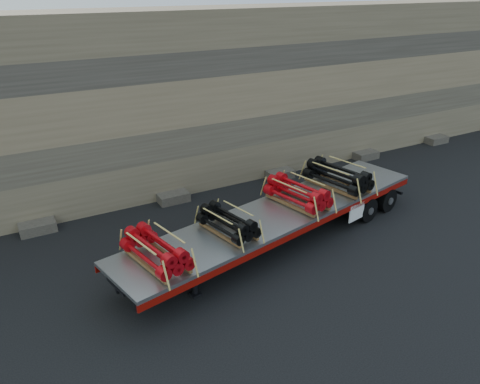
{
  "coord_description": "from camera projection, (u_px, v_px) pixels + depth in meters",
  "views": [
    {
      "loc": [
        -8.79,
        -11.08,
        7.94
      ],
      "look_at": [
        -1.85,
        1.39,
        1.47
      ],
      "focal_mm": 35.0,
      "sensor_mm": 36.0,
      "label": 1
    }
  ],
  "objects": [
    {
      "name": "bundle_midrear",
      "position": [
        298.0,
        193.0,
        15.37
      ],
      "size": [
        1.5,
        2.33,
        0.76
      ],
      "primitive_type": null,
      "rotation": [
        0.0,
        0.0,
        0.21
      ],
      "color": "#B40910",
      "rests_on": "trailer"
    },
    {
      "name": "bundle_front",
      "position": [
        156.0,
        251.0,
        12.14
      ],
      "size": [
        1.44,
        2.23,
        0.73
      ],
      "primitive_type": null,
      "rotation": [
        0.0,
        0.0,
        0.21
      ],
      "color": "#B40910",
      "rests_on": "trailer"
    },
    {
      "name": "trailer",
      "position": [
        279.0,
        227.0,
        15.27
      ],
      "size": [
        11.86,
        4.62,
        1.17
      ],
      "primitive_type": null,
      "rotation": [
        0.0,
        0.0,
        0.21
      ],
      "color": "#9C9EA3",
      "rests_on": "ground"
    },
    {
      "name": "rock_wall",
      "position": [
        219.0,
        96.0,
        19.72
      ],
      "size": [
        44.0,
        3.0,
        7.0
      ],
      "primitive_type": "cube",
      "color": "#7A6B54",
      "rests_on": "ground"
    },
    {
      "name": "ground",
      "position": [
        307.0,
        235.0,
        15.99
      ],
      "size": [
        120.0,
        120.0,
        0.0
      ],
      "primitive_type": "plane",
      "color": "black",
      "rests_on": "ground"
    },
    {
      "name": "bundle_rear",
      "position": [
        338.0,
        177.0,
        16.62
      ],
      "size": [
        1.61,
        2.49,
        0.82
      ],
      "primitive_type": null,
      "rotation": [
        0.0,
        0.0,
        0.21
      ],
      "color": "black",
      "rests_on": "trailer"
    },
    {
      "name": "bundle_midfront",
      "position": [
        228.0,
        223.0,
        13.61
      ],
      "size": [
        1.31,
        2.03,
        0.67
      ],
      "primitive_type": null,
      "rotation": [
        0.0,
        0.0,
        0.21
      ],
      "color": "black",
      "rests_on": "trailer"
    }
  ]
}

